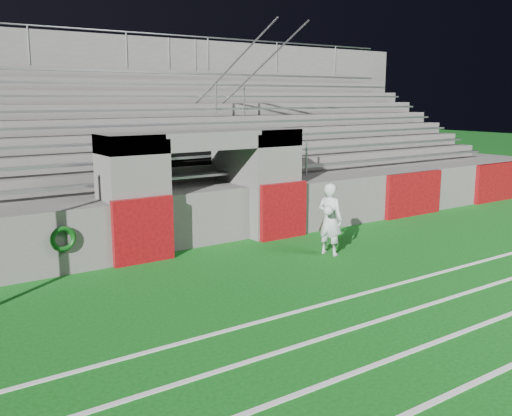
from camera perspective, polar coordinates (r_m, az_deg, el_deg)
ground at (r=10.49m, az=4.79°, el=-7.57°), size 90.00×90.00×0.00m
stadium_structure at (r=16.95m, az=-12.65°, el=4.48°), size 26.00×8.48×5.42m
goalkeeper_with_ball at (r=12.27m, az=7.40°, el=-1.08°), size 0.67×0.70×1.56m
hose_coil at (r=11.26m, az=-18.74°, el=-2.95°), size 0.48×0.14×0.51m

